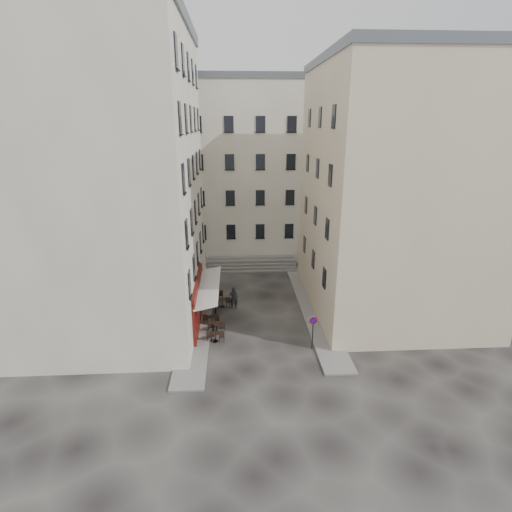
{
  "coord_description": "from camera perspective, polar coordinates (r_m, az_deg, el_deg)",
  "views": [
    {
      "loc": [
        -1.68,
        -25.71,
        14.21
      ],
      "look_at": [
        0.01,
        4.0,
        4.18
      ],
      "focal_mm": 28.0,
      "sensor_mm": 36.0,
      "label": 1
    }
  ],
  "objects": [
    {
      "name": "bistro_table_e",
      "position": [
        33.77,
        -5.81,
        -5.52
      ],
      "size": [
        1.26,
        0.59,
        0.89
      ],
      "color": "black",
      "rests_on": "ground"
    },
    {
      "name": "bistro_table_d",
      "position": [
        32.43,
        -4.83,
        -6.54
      ],
      "size": [
        1.28,
        0.6,
        0.9
      ],
      "color": "black",
      "rests_on": "ground"
    },
    {
      "name": "building_back",
      "position": [
        44.98,
        -2.42,
        12.35
      ],
      "size": [
        18.2,
        10.2,
        18.6
      ],
      "color": "beige",
      "rests_on": "ground"
    },
    {
      "name": "sidewalk_right",
      "position": [
        32.6,
        8.08,
        -7.31
      ],
      "size": [
        2.0,
        18.0,
        0.12
      ],
      "primitive_type": "cube",
      "color": "slate",
      "rests_on": "ground"
    },
    {
      "name": "bollard_mid",
      "position": [
        31.39,
        -5.83,
        -7.33
      ],
      "size": [
        0.12,
        0.12,
        0.98
      ],
      "color": "black",
      "rests_on": "ground"
    },
    {
      "name": "bollard_near",
      "position": [
        28.29,
        -6.12,
        -10.43
      ],
      "size": [
        0.12,
        0.12,
        0.98
      ],
      "color": "black",
      "rests_on": "ground"
    },
    {
      "name": "stone_steps",
      "position": [
        40.73,
        -0.69,
        -1.2
      ],
      "size": [
        9.0,
        3.15,
        0.8
      ],
      "color": "#595654",
      "rests_on": "ground"
    },
    {
      "name": "building_right",
      "position": [
        32.03,
        19.39,
        8.78
      ],
      "size": [
        12.2,
        14.2,
        18.6
      ],
      "color": "#C6B393",
      "rests_on": "ground"
    },
    {
      "name": "ground",
      "position": [
        29.42,
        0.44,
        -10.26
      ],
      "size": [
        90.0,
        90.0,
        0.0
      ],
      "primitive_type": "plane",
      "color": "black",
      "rests_on": "ground"
    },
    {
      "name": "bistro_table_a",
      "position": [
        27.7,
        -5.81,
        -11.31
      ],
      "size": [
        1.21,
        0.57,
        0.85
      ],
      "color": "black",
      "rests_on": "ground"
    },
    {
      "name": "sidewalk_left",
      "position": [
        33.03,
        -7.89,
        -6.94
      ],
      "size": [
        2.0,
        22.0,
        0.12
      ],
      "primitive_type": "cube",
      "color": "slate",
      "rests_on": "ground"
    },
    {
      "name": "building_left",
      "position": [
        30.28,
        -20.48,
        10.07
      ],
      "size": [
        12.2,
        16.2,
        20.6
      ],
      "color": "beige",
      "rests_on": "ground"
    },
    {
      "name": "bistro_table_c",
      "position": [
        29.85,
        -6.4,
        -8.99
      ],
      "size": [
        1.21,
        0.57,
        0.85
      ],
      "color": "black",
      "rests_on": "ground"
    },
    {
      "name": "cafe_storefront",
      "position": [
        29.54,
        -8.11,
        -6.26
      ],
      "size": [
        1.74,
        7.3,
        3.5
      ],
      "color": "#480F0A",
      "rests_on": "ground"
    },
    {
      "name": "no_parking_sign",
      "position": [
        26.4,
        8.15,
        -9.9
      ],
      "size": [
        0.54,
        0.1,
        2.38
      ],
      "rotation": [
        0.0,
        0.0,
        0.0
      ],
      "color": "black",
      "rests_on": "ground"
    },
    {
      "name": "bollard_far",
      "position": [
        34.57,
        -5.6,
        -4.79
      ],
      "size": [
        0.12,
        0.12,
        0.98
      ],
      "color": "black",
      "rests_on": "ground"
    },
    {
      "name": "bistro_table_b",
      "position": [
        28.79,
        -5.65,
        -10.03
      ],
      "size": [
        1.26,
        0.59,
        0.89
      ],
      "color": "black",
      "rests_on": "ground"
    },
    {
      "name": "pedestrian",
      "position": [
        31.97,
        -3.22,
        -5.99
      ],
      "size": [
        0.68,
        0.46,
        1.83
      ],
      "primitive_type": "imported",
      "rotation": [
        0.0,
        0.0,
        3.11
      ],
      "color": "black",
      "rests_on": "ground"
    }
  ]
}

